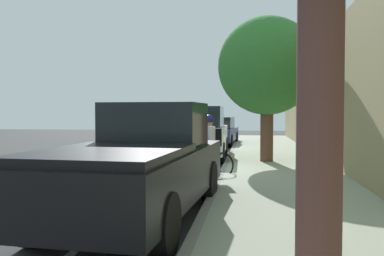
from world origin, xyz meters
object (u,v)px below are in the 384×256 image
Objects in this scene: cyclist_with_backpack at (210,141)px; street_tree_mid_block at (267,66)px; parked_pickup_black_second at (141,164)px; bicycle_at_curb at (203,166)px; parked_sedan_dark_blue_far at (218,131)px; parked_suv_white_mid at (200,132)px.

street_tree_mid_block reaches higher than cyclist_with_backpack.
bicycle_at_curb is at bearing 81.49° from parked_pickup_black_second.
street_tree_mid_block is (1.77, 3.27, 2.91)m from bicycle_at_curb.
parked_sedan_dark_blue_far is at bearing 89.51° from parked_pickup_black_second.
parked_sedan_dark_blue_far is (0.13, 15.56, -0.15)m from parked_pickup_black_second.
cyclist_with_backpack is (0.22, -0.44, 0.67)m from bicycle_at_curb.
parked_suv_white_mid is 6.73m from parked_sedan_dark_blue_far.
parked_pickup_black_second is 1.15× the size of parked_suv_white_mid.
parked_sedan_dark_blue_far is 2.62× the size of cyclist_with_backpack.
bicycle_at_curb is at bearing -82.36° from parked_suv_white_mid.
parked_sedan_dark_blue_far is 11.58m from bicycle_at_curb.
parked_pickup_black_second is 4.08m from bicycle_at_curb.
parked_sedan_dark_blue_far is at bearing 105.08° from street_tree_mid_block.
cyclist_with_backpack is at bearing -63.16° from bicycle_at_curb.
parked_pickup_black_second is at bearing -89.67° from parked_suv_white_mid.
parked_sedan_dark_blue_far is at bearing 93.28° from cyclist_with_backpack.
parked_pickup_black_second is 3.39× the size of bicycle_at_curb.
parked_pickup_black_second is at bearing -103.01° from cyclist_with_backpack.
parked_sedan_dark_blue_far is 12.03m from cyclist_with_backpack.
bicycle_at_curb is 0.83m from cyclist_with_backpack.
parked_pickup_black_second reaches higher than bicycle_at_curb.
bicycle_at_curb is (0.65, -4.84, -0.64)m from parked_suv_white_mid.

